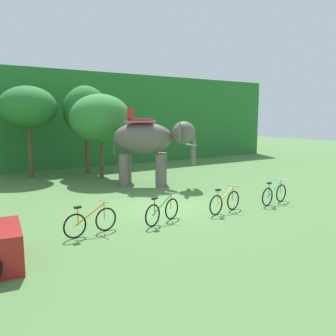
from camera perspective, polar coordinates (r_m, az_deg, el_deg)
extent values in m
plane|color=#4C753D|center=(13.66, -0.50, -6.17)|extent=(80.00, 80.00, 0.00)
cube|color=#28702D|center=(26.97, -18.33, 7.30)|extent=(36.00, 6.00, 6.33)
cylinder|color=brown|center=(21.37, -20.93, 2.34)|extent=(0.23, 0.23, 2.83)
ellipsoid|color=#28702D|center=(21.28, -21.27, 8.93)|extent=(3.09, 3.09, 2.31)
cylinder|color=brown|center=(19.92, -10.46, 1.31)|extent=(0.20, 0.20, 2.11)
ellipsoid|color=#338438|center=(19.79, -10.63, 7.71)|extent=(3.26, 3.26, 2.60)
cylinder|color=brown|center=(21.87, -12.65, 2.18)|extent=(0.26, 0.26, 2.35)
ellipsoid|color=#28702D|center=(21.76, -12.85, 8.73)|extent=(2.59, 2.59, 2.94)
ellipsoid|color=#665E56|center=(17.62, -4.01, 4.79)|extent=(3.10, 2.96, 1.50)
cylinder|color=#665E56|center=(18.00, -0.91, -0.08)|extent=(0.44, 0.44, 1.60)
cylinder|color=#665E56|center=(17.25, -1.28, -0.45)|extent=(0.44, 0.44, 1.60)
cylinder|color=#665E56|center=(18.35, -6.47, 0.02)|extent=(0.44, 0.44, 1.60)
cylinder|color=#665E56|center=(17.61, -7.07, -0.33)|extent=(0.44, 0.44, 1.60)
ellipsoid|color=#665E56|center=(17.33, 2.51, 5.57)|extent=(1.49, 1.48, 1.10)
ellipsoid|color=#665E56|center=(17.95, 2.21, 5.82)|extent=(0.67, 0.74, 0.96)
ellipsoid|color=#665E56|center=(16.72, 1.82, 5.65)|extent=(0.67, 0.74, 0.96)
cylinder|color=#665E56|center=(17.36, 3.98, 2.58)|extent=(0.26, 0.26, 1.40)
cone|color=beige|center=(17.55, 3.87, 3.79)|extent=(0.50, 0.46, 0.21)
cone|color=beige|center=(17.11, 3.78, 3.68)|extent=(0.50, 0.46, 0.21)
cube|color=#BF4C8C|center=(17.61, -4.35, 7.32)|extent=(1.85, 1.86, 0.08)
cube|color=#B22323|center=(17.61, -4.36, 7.61)|extent=(1.42, 1.40, 0.10)
cube|color=#B22323|center=(17.72, -5.97, 8.50)|extent=(0.67, 0.74, 0.56)
cylinder|color=#665E56|center=(17.99, -8.44, 3.35)|extent=(0.08, 0.08, 0.90)
torus|color=black|center=(10.49, -14.50, -8.87)|extent=(0.71, 0.14, 0.71)
torus|color=black|center=(10.96, -9.79, -8.00)|extent=(0.71, 0.14, 0.71)
cylinder|color=orange|center=(10.64, -12.25, -7.16)|extent=(0.97, 0.17, 0.54)
cylinder|color=orange|center=(10.47, -14.06, -7.42)|extent=(0.03, 0.03, 0.52)
cube|color=black|center=(10.40, -14.11, -6.04)|extent=(0.21, 0.13, 0.06)
cylinder|color=#9E9EA3|center=(10.86, -10.06, -6.62)|extent=(0.03, 0.03, 0.55)
cylinder|color=#9E9EA3|center=(10.79, -10.09, -5.23)|extent=(0.10, 0.52, 0.03)
torus|color=black|center=(11.22, -2.45, -7.50)|extent=(0.69, 0.28, 0.71)
torus|color=black|center=(11.98, 0.59, -6.48)|extent=(0.69, 0.28, 0.71)
cylinder|color=green|center=(11.51, -0.96, -5.80)|extent=(0.93, 0.36, 0.54)
cylinder|color=green|center=(11.22, -2.13, -6.12)|extent=(0.03, 0.03, 0.52)
cube|color=black|center=(11.16, -2.14, -4.82)|extent=(0.22, 0.16, 0.06)
cylinder|color=#9E9EA3|center=(11.87, 0.45, -5.22)|extent=(0.03, 0.03, 0.55)
cylinder|color=#9E9EA3|center=(11.81, 0.45, -3.94)|extent=(0.20, 0.50, 0.03)
torus|color=black|center=(12.58, 7.60, -5.83)|extent=(0.71, 0.18, 0.71)
torus|color=black|center=(13.36, 10.26, -5.06)|extent=(0.71, 0.18, 0.71)
cylinder|color=yellow|center=(12.89, 8.93, -4.38)|extent=(0.96, 0.22, 0.54)
cylinder|color=yellow|center=(12.60, 7.90, -4.61)|extent=(0.03, 0.03, 0.52)
cube|color=black|center=(12.54, 7.93, -3.45)|extent=(0.21, 0.14, 0.06)
cylinder|color=#9E9EA3|center=(13.26, 10.16, -3.92)|extent=(0.03, 0.03, 0.55)
cylinder|color=#9E9EA3|center=(13.21, 10.19, -2.78)|extent=(0.13, 0.52, 0.03)
torus|color=black|center=(14.22, 15.43, -4.42)|extent=(0.71, 0.16, 0.71)
torus|color=black|center=(15.07, 17.44, -3.81)|extent=(0.71, 0.16, 0.71)
cylinder|color=teal|center=(14.57, 16.46, -3.16)|extent=(0.97, 0.20, 0.54)
cylinder|color=teal|center=(14.25, 15.68, -3.34)|extent=(0.03, 0.03, 0.52)
cube|color=black|center=(14.21, 15.72, -2.31)|extent=(0.21, 0.13, 0.06)
cylinder|color=#9E9EA3|center=(14.97, 17.39, -2.79)|extent=(0.03, 0.03, 0.55)
cylinder|color=#9E9EA3|center=(14.92, 17.44, -1.77)|extent=(0.11, 0.52, 0.03)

